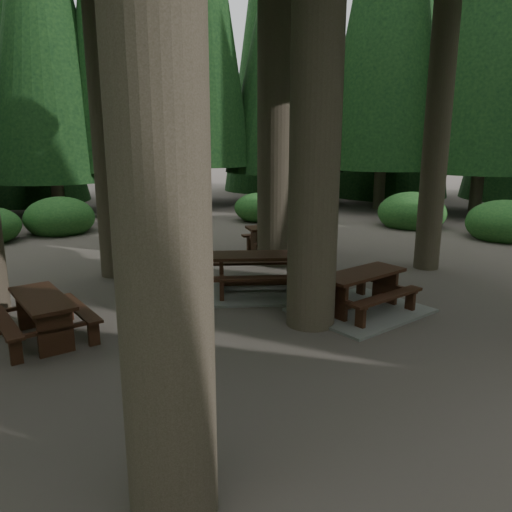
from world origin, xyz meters
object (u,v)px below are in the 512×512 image
picnic_table_a (361,298)px  picnic_table_c (257,279)px  picnic_table_b (43,311)px  picnic_table_d (281,236)px

picnic_table_a → picnic_table_c: picnic_table_c is taller
picnic_table_b → picnic_table_d: 7.18m
picnic_table_a → picnic_table_c: (-1.13, 1.99, 0.02)m
picnic_table_b → picnic_table_c: 4.29m
picnic_table_c → picnic_table_d: bearing=75.2°
picnic_table_a → picnic_table_d: 4.75m
picnic_table_c → picnic_table_d: 3.42m
picnic_table_a → picnic_table_b: picnic_table_a is taller
picnic_table_b → picnic_table_c: picnic_table_c is taller
picnic_table_d → picnic_table_a: bearing=-90.8°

